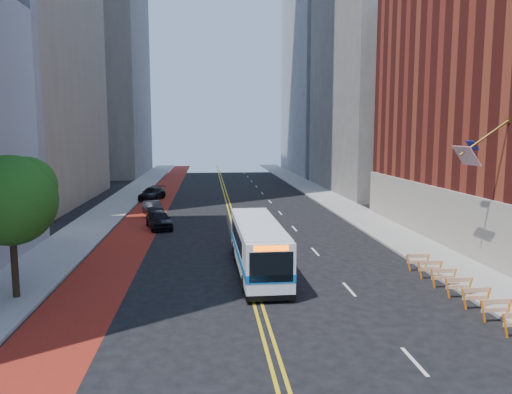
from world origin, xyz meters
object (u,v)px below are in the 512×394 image
at_px(transit_bus, 258,246).
at_px(car_c, 152,194).
at_px(car_a, 159,219).
at_px(street_tree, 12,197).
at_px(car_b, 153,208).

bearing_deg(transit_bus, car_c, 105.62).
relative_size(transit_bus, car_a, 2.43).
distance_m(street_tree, car_b, 24.57).
bearing_deg(transit_bus, car_a, 115.67).
xyz_separation_m(car_a, car_b, (-1.23, 6.76, -0.07)).
bearing_deg(car_c, car_a, -68.52).
bearing_deg(car_b, car_a, -95.86).
xyz_separation_m(transit_bus, car_c, (-9.25, 31.41, -0.79)).
relative_size(street_tree, car_c, 1.33).
bearing_deg(car_a, car_b, 86.02).
bearing_deg(car_c, transit_bus, -60.00).
xyz_separation_m(street_tree, transit_bus, (11.77, 3.51, -3.38)).
relative_size(car_a, car_c, 0.87).
distance_m(transit_bus, car_c, 32.75).
distance_m(street_tree, car_a, 18.34).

